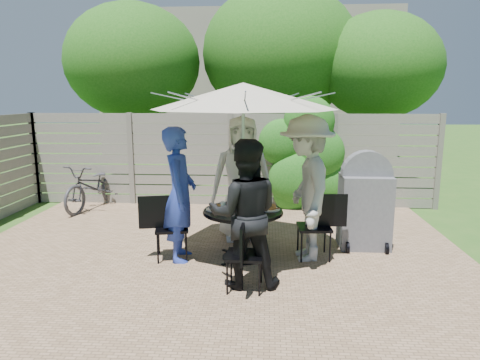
# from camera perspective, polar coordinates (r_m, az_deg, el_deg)

# --- Properties ---
(backyard_envelope) EXTENTS (60.00, 60.00, 5.00)m
(backyard_envelope) POSITION_cam_1_polar(r_m,az_deg,el_deg) (15.64, 1.47, 12.67)
(backyard_envelope) COLOR #2C581B
(backyard_envelope) RESTS_ON ground
(patio_table) EXTENTS (1.12, 1.12, 0.68)m
(patio_table) POSITION_cam_1_polar(r_m,az_deg,el_deg) (5.72, 0.40, -6.01)
(patio_table) COLOR black
(patio_table) RESTS_ON ground
(umbrella) EXTENTS (2.59, 2.59, 2.33)m
(umbrella) POSITION_cam_1_polar(r_m,az_deg,el_deg) (5.47, 0.43, 11.09)
(umbrella) COLOR silver
(umbrella) RESTS_ON ground
(chair_back) EXTENTS (0.53, 0.72, 0.96)m
(chair_back) POSITION_cam_1_polar(r_m,az_deg,el_deg) (6.70, 0.22, -5.13)
(chair_back) COLOR black
(chair_back) RESTS_ON ground
(person_back) EXTENTS (0.97, 0.67, 1.89)m
(person_back) POSITION_cam_1_polar(r_m,az_deg,el_deg) (6.41, 0.26, 0.15)
(person_back) COLOR silver
(person_back) RESTS_ON ground
(chair_left) EXTENTS (0.67, 0.51, 0.88)m
(chair_left) POSITION_cam_1_polar(r_m,az_deg,el_deg) (5.84, -9.19, -7.95)
(chair_left) COLOR black
(chair_left) RESTS_ON ground
(person_left) EXTENTS (0.48, 0.68, 1.78)m
(person_left) POSITION_cam_1_polar(r_m,az_deg,el_deg) (5.66, -8.03, -1.96)
(person_left) COLOR #263CA8
(person_left) RESTS_ON ground
(chair_front) EXTENTS (0.42, 0.62, 0.85)m
(chair_front) POSITION_cam_1_polar(r_m,az_deg,el_deg) (4.89, 0.62, -11.81)
(chair_front) COLOR black
(chair_front) RESTS_ON ground
(person_front) EXTENTS (0.88, 0.71, 1.71)m
(person_front) POSITION_cam_1_polar(r_m,az_deg,el_deg) (4.82, 0.61, -4.61)
(person_front) COLOR black
(person_front) RESTS_ON ground
(chair_right) EXTENTS (0.66, 0.46, 0.90)m
(chair_right) POSITION_cam_1_polar(r_m,az_deg,el_deg) (5.88, 9.93, -7.81)
(chair_right) COLOR black
(chair_right) RESTS_ON ground
(person_right) EXTENTS (0.82, 1.30, 1.94)m
(person_right) POSITION_cam_1_polar(r_m,az_deg,el_deg) (5.67, 8.82, -1.15)
(person_right) COLOR #BAB8B4
(person_right) RESTS_ON ground
(plate_back) EXTENTS (0.26, 0.26, 0.06)m
(plate_back) POSITION_cam_1_polar(r_m,az_deg,el_deg) (6.00, 0.34, -2.89)
(plate_back) COLOR white
(plate_back) RESTS_ON patio_table
(plate_left) EXTENTS (0.26, 0.26, 0.06)m
(plate_left) POSITION_cam_1_polar(r_m,az_deg,el_deg) (5.66, -3.25, -3.77)
(plate_left) COLOR white
(plate_left) RESTS_ON patio_table
(plate_front) EXTENTS (0.26, 0.26, 0.06)m
(plate_front) POSITION_cam_1_polar(r_m,az_deg,el_deg) (5.31, 0.49, -4.76)
(plate_front) COLOR white
(plate_front) RESTS_ON patio_table
(plate_right) EXTENTS (0.26, 0.26, 0.06)m
(plate_right) POSITION_cam_1_polar(r_m,az_deg,el_deg) (5.67, 4.05, -3.74)
(plate_right) COLOR white
(plate_right) RESTS_ON patio_table
(glass_back) EXTENTS (0.07, 0.07, 0.14)m
(glass_back) POSITION_cam_1_polar(r_m,az_deg,el_deg) (5.89, -0.66, -2.70)
(glass_back) COLOR silver
(glass_back) RESTS_ON patio_table
(glass_left) EXTENTS (0.07, 0.07, 0.14)m
(glass_left) POSITION_cam_1_polar(r_m,az_deg,el_deg) (5.54, -2.26, -3.59)
(glass_left) COLOR silver
(glass_left) RESTS_ON patio_table
(glass_front) EXTENTS (0.07, 0.07, 0.14)m
(glass_front) POSITION_cam_1_polar(r_m,az_deg,el_deg) (5.40, 1.58, -3.99)
(glass_front) COLOR silver
(glass_front) RESTS_ON patio_table
(glass_right) EXTENTS (0.07, 0.07, 0.14)m
(glass_right) POSITION_cam_1_polar(r_m,az_deg,el_deg) (5.76, 2.97, -3.05)
(glass_right) COLOR silver
(glass_right) RESTS_ON patio_table
(syrup_jug) EXTENTS (0.09, 0.09, 0.16)m
(syrup_jug) POSITION_cam_1_polar(r_m,az_deg,el_deg) (5.69, -0.21, -3.10)
(syrup_jug) COLOR #59280C
(syrup_jug) RESTS_ON patio_table
(coffee_cup) EXTENTS (0.08, 0.08, 0.12)m
(coffee_cup) POSITION_cam_1_polar(r_m,az_deg,el_deg) (5.86, 1.34, -2.88)
(coffee_cup) COLOR #C6B293
(coffee_cup) RESTS_ON patio_table
(bicycle) EXTENTS (0.96, 1.80, 0.90)m
(bicycle) POSITION_cam_1_polar(r_m,az_deg,el_deg) (8.79, -18.90, -0.76)
(bicycle) COLOR #333338
(bicycle) RESTS_ON ground
(bbq_grill) EXTENTS (0.70, 0.53, 1.42)m
(bbq_grill) POSITION_cam_1_polar(r_m,az_deg,el_deg) (6.36, 16.29, -3.13)
(bbq_grill) COLOR slate
(bbq_grill) RESTS_ON ground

